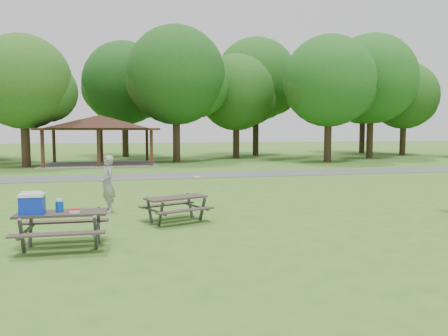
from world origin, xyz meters
TOP-DOWN VIEW (x-y plane):
  - ground at (0.00, 0.00)m, footprint 160.00×160.00m
  - asphalt_path at (0.00, 14.00)m, footprint 120.00×3.20m
  - pavilion at (-4.00, 24.00)m, footprint 8.60×7.01m
  - tree_row_d at (-8.92, 22.53)m, footprint 6.93×6.60m
  - tree_row_e at (2.10, 25.03)m, footprint 8.40×8.00m
  - tree_row_f at (8.09, 28.53)m, footprint 7.35×7.00m
  - tree_row_g at (14.09, 22.03)m, footprint 7.77×7.40m
  - tree_row_h at (20.10, 25.53)m, footprint 8.61×8.20m
  - tree_row_i at (26.08, 29.03)m, footprint 7.14×6.80m
  - tree_deep_b at (-1.90, 33.03)m, footprint 8.40×8.00m
  - tree_deep_c at (11.10, 32.03)m, footprint 8.82×8.40m
  - tree_deep_d at (24.10, 33.53)m, footprint 8.40×8.00m
  - picnic_table_near at (-3.98, -0.66)m, footprint 1.98×1.62m
  - picnic_table_middle at (-0.99, 1.57)m, footprint 2.10×1.90m
  - frisbee_in_flight at (-0.16, 2.83)m, footprint 0.30×0.30m
  - frisbee_thrower at (-2.91, 3.55)m, footprint 0.61×0.76m

SIDE VIEW (x-z plane):
  - ground at x=0.00m, z-range 0.00..0.00m
  - asphalt_path at x=0.00m, z-range 0.00..0.02m
  - picnic_table_middle at x=-0.99m, z-range 0.18..0.92m
  - picnic_table_near at x=-3.98m, z-range 0.10..1.44m
  - frisbee_thrower at x=-2.91m, z-range 0.00..1.82m
  - frisbee_in_flight at x=-0.16m, z-range 1.14..1.15m
  - pavilion at x=-4.00m, z-range 1.18..4.94m
  - tree_row_d at x=-8.92m, z-range 1.13..10.41m
  - tree_row_f at x=8.09m, z-range 1.06..10.62m
  - tree_row_i at x=26.08m, z-range 1.15..10.67m
  - tree_row_g at x=14.09m, z-range 1.20..11.46m
  - tree_row_e at x=2.10m, z-range 1.27..12.29m
  - tree_deep_b at x=-1.90m, z-range 1.32..12.45m
  - tree_row_h at x=20.10m, z-range 1.34..12.71m
  - tree_deep_d at x=24.10m, z-range 1.39..12.66m
  - tree_deep_c at x=11.10m, z-range 1.49..13.39m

